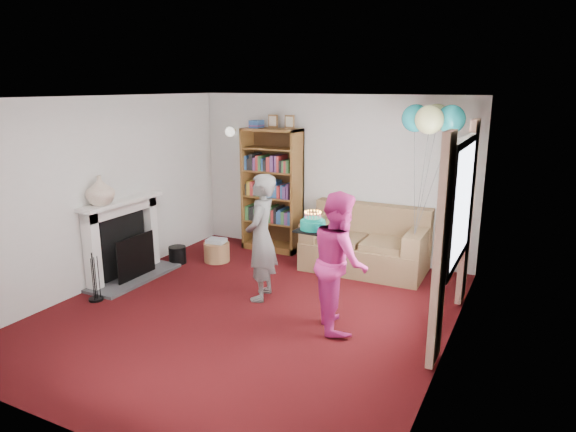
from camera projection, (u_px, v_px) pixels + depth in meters
The scene contains 16 objects.
ground at pixel (249, 312), 6.13m from camera, with size 5.00×5.00×0.00m, color black.
wall_back at pixel (331, 176), 7.99m from camera, with size 4.50×0.02×2.50m, color silver.
wall_left at pixel (102, 192), 6.81m from camera, with size 0.02×5.00×2.50m, color silver.
wall_right at pixel (453, 236), 4.83m from camera, with size 0.02×5.00×2.50m, color silver.
ceiling at pixel (245, 97), 5.51m from camera, with size 4.50×5.00×0.01m, color white.
fireplace at pixel (126, 243), 7.08m from camera, with size 0.55×1.80×1.12m.
window_bay at pixel (457, 225), 5.39m from camera, with size 0.14×2.02×2.20m.
wall_sconce at pixel (230, 132), 8.47m from camera, with size 0.16×0.23×0.16m.
bookcase at pixel (273, 191), 8.28m from camera, with size 0.93×0.42×2.18m.
sofa at pixel (366, 246), 7.51m from camera, with size 1.74×0.92×0.92m.
wicker_basket at pixel (217, 251), 7.86m from camera, with size 0.39×0.39×0.35m.
person_striped at pixel (261, 238), 6.35m from camera, with size 0.58×0.38×1.59m, color black.
person_magenta at pixel (340, 261), 5.59m from camera, with size 0.75×0.58×1.54m, color #C8287E.
birthday_cake at pixel (313, 225), 5.67m from camera, with size 0.34×0.34×0.22m.
balloons at pixel (433, 119), 6.44m from camera, with size 0.79×0.79×1.73m.
mantel_vase at pixel (100, 190), 6.60m from camera, with size 0.36×0.36×0.38m, color beige.
Camera 1 is at (2.96, -4.84, 2.63)m, focal length 32.00 mm.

